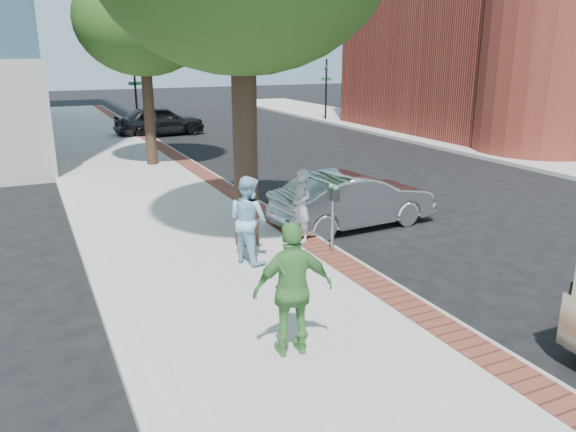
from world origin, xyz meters
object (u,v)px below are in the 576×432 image
person_green (293,290)px  sedan_silver (354,200)px  person_gray (301,205)px  parking_meter (333,204)px  bg_car (160,121)px  person_officer (248,220)px

person_green → sedan_silver: 6.62m
person_green → person_gray: bearing=-108.5°
parking_meter → bg_car: (0.91, 19.75, -0.43)m
person_gray → person_green: bearing=-33.4°
person_gray → person_officer: 1.70m
parking_meter → person_gray: 1.05m
parking_meter → sedan_silver: (1.64, 1.82, -0.52)m
person_officer → bg_car: (2.68, 19.47, -0.26)m
sedan_silver → bg_car: size_ratio=0.92×
person_gray → person_green: size_ratio=0.85×
parking_meter → person_gray: person_gray is taller
parking_meter → sedan_silver: bearing=48.1°
parking_meter → person_officer: 1.80m
person_gray → person_officer: size_ratio=0.93×
person_gray → sedan_silver: (1.87, 0.83, -0.28)m
parking_meter → bg_car: size_ratio=0.32×
person_officer → person_green: (-0.75, -3.60, 0.07)m
person_green → bg_car: person_green is taller
person_officer → bg_car: person_officer is taller
person_green → sedan_silver: bearing=-119.5°
person_officer → bg_car: size_ratio=0.39×
parking_meter → person_green: bearing=-127.2°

